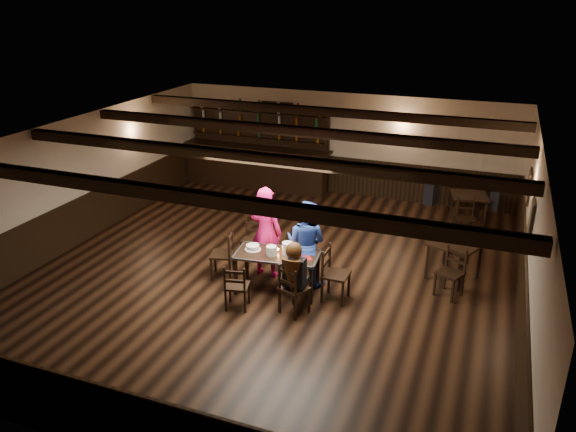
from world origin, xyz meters
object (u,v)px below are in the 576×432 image
(chair_near_left, at_px, (236,284))
(man_blue, at_px, (306,243))
(bar_counter, at_px, (257,161))
(chair_near_right, at_px, (291,286))
(cake, at_px, (253,248))
(woman_pink, at_px, (266,232))
(dining_table, at_px, (277,258))

(chair_near_left, bearing_deg, man_blue, 60.25)
(bar_counter, bearing_deg, chair_near_left, -69.30)
(chair_near_right, relative_size, cake, 3.12)
(chair_near_right, distance_m, cake, 1.22)
(man_blue, relative_size, bar_counter, 0.38)
(woman_pink, distance_m, bar_counter, 5.37)
(dining_table, distance_m, cake, 0.49)
(woman_pink, height_order, man_blue, woman_pink)
(chair_near_left, distance_m, bar_counter, 6.65)
(man_blue, bearing_deg, woman_pink, 4.31)
(cake, bearing_deg, chair_near_left, -85.71)
(chair_near_left, height_order, woman_pink, woman_pink)
(chair_near_left, distance_m, woman_pink, 1.44)
(cake, distance_m, bar_counter, 5.83)
(chair_near_left, xyz_separation_m, cake, (-0.06, 0.86, 0.30))
(woman_pink, bearing_deg, chair_near_left, 95.33)
(chair_near_right, distance_m, bar_counter, 6.86)
(chair_near_right, height_order, woman_pink, woman_pink)
(woman_pink, relative_size, cake, 6.10)
(dining_table, distance_m, woman_pink, 0.72)
(chair_near_left, bearing_deg, woman_pink, 91.32)
(cake, bearing_deg, bar_counter, 113.09)
(chair_near_left, distance_m, cake, 0.91)
(dining_table, relative_size, bar_counter, 0.37)
(cake, height_order, bar_counter, bar_counter)
(dining_table, bearing_deg, cake, -179.01)
(woman_pink, bearing_deg, man_blue, -177.21)
(woman_pink, distance_m, cake, 0.54)
(chair_near_left, relative_size, man_blue, 0.52)
(chair_near_right, xyz_separation_m, woman_pink, (-0.96, 1.19, 0.36))
(dining_table, bearing_deg, woman_pink, 130.51)
(chair_near_left, height_order, bar_counter, bar_counter)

